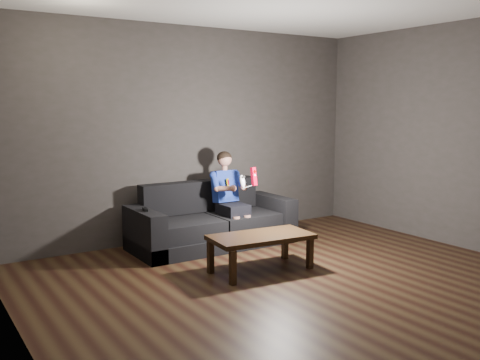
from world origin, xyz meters
TOP-DOWN VIEW (x-y plane):
  - floor at (0.00, 0.00)m, footprint 5.00×5.00m
  - back_wall at (0.00, 2.50)m, footprint 5.00×0.04m
  - left_wall at (-2.50, 0.00)m, footprint 0.04×5.00m
  - sofa at (0.00, 1.97)m, footprint 1.99×0.86m
  - child at (0.23, 1.92)m, footprint 0.44×0.54m
  - wii_remote_red at (0.31, 1.50)m, footprint 0.06×0.08m
  - nunchuk_white at (0.15, 1.51)m, footprint 0.07×0.10m
  - wii_remote_black at (-0.89, 1.89)m, footprint 0.07×0.16m
  - coffee_table at (-0.07, 0.80)m, footprint 1.10×0.62m

SIDE VIEW (x-z plane):
  - floor at x=0.00m, z-range 0.00..0.00m
  - sofa at x=0.00m, z-range -0.13..0.63m
  - coffee_table at x=-0.07m, z-range 0.14..0.52m
  - wii_remote_black at x=-0.89m, z-range 0.54..0.57m
  - child at x=0.23m, z-range 0.13..1.21m
  - nunchuk_white at x=0.15m, z-range 0.76..0.92m
  - wii_remote_red at x=0.31m, z-range 0.78..0.99m
  - back_wall at x=0.00m, z-range 0.00..2.70m
  - left_wall at x=-2.50m, z-range 0.00..2.70m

